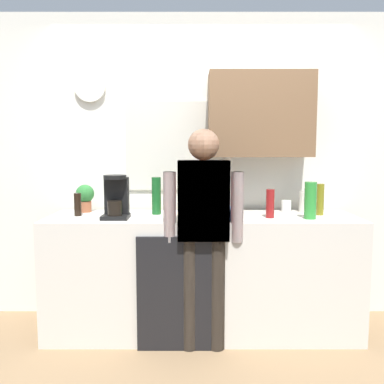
{
  "coord_description": "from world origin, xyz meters",
  "views": [
    {
      "loc": [
        -0.08,
        -2.85,
        1.46
      ],
      "look_at": [
        -0.09,
        0.25,
        1.13
      ],
      "focal_mm": 37.94,
      "sensor_mm": 36.0,
      "label": 1
    }
  ],
  "objects": [
    {
      "name": "dish_soap",
      "position": [
        -0.25,
        0.43,
        1.01
      ],
      "size": [
        0.06,
        0.06,
        0.18
      ],
      "color": "yellow",
      "rests_on": "kitchen_counter"
    },
    {
      "name": "person_guest",
      "position": [
        0.0,
        0.0,
        0.95
      ],
      "size": [
        0.57,
        0.22,
        1.6
      ],
      "rotation": [
        0.0,
        0.0,
        3.39
      ],
      "color": "brown",
      "rests_on": "ground_plane"
    },
    {
      "name": "dishwasher_panel",
      "position": [
        -0.2,
        -0.03,
        0.42
      ],
      "size": [
        0.56,
        0.02,
        0.84
      ],
      "primitive_type": "cube",
      "color": "black",
      "rests_on": "ground_plane"
    },
    {
      "name": "coffee_maker",
      "position": [
        -0.66,
        0.21,
        1.08
      ],
      "size": [
        0.2,
        0.2,
        0.33
      ],
      "color": "black",
      "rests_on": "kitchen_counter"
    },
    {
      "name": "mixing_bowl",
      "position": [
        0.18,
        0.17,
        0.98
      ],
      "size": [
        0.22,
        0.22,
        0.08
      ],
      "primitive_type": "cylinder",
      "color": "#4C72A5",
      "rests_on": "kitchen_counter"
    },
    {
      "name": "bottle_dark_sauce",
      "position": [
        -0.98,
        0.31,
        1.03
      ],
      "size": [
        0.06,
        0.06,
        0.18
      ],
      "primitive_type": "cylinder",
      "color": "black",
      "rests_on": "kitchen_counter"
    },
    {
      "name": "potted_plant",
      "position": [
        -0.97,
        0.5,
        1.07
      ],
      "size": [
        0.15,
        0.15,
        0.23
      ],
      "color": "#9E5638",
      "rests_on": "kitchen_counter"
    },
    {
      "name": "bottle_amber_beer",
      "position": [
        0.05,
        0.43,
        1.05
      ],
      "size": [
        0.06,
        0.06,
        0.23
      ],
      "primitive_type": "cylinder",
      "color": "brown",
      "rests_on": "kitchen_counter"
    },
    {
      "name": "bottle_green_wine",
      "position": [
        -0.37,
        0.39,
        1.09
      ],
      "size": [
        0.07,
        0.07,
        0.3
      ],
      "primitive_type": "cylinder",
      "color": "#195923",
      "rests_on": "kitchen_counter"
    },
    {
      "name": "ground_plane",
      "position": [
        0.0,
        0.0,
        0.0
      ],
      "size": [
        8.0,
        8.0,
        0.0
      ],
      "primitive_type": "plane",
      "color": "#8C6D4C"
    },
    {
      "name": "bottle_clear_soda",
      "position": [
        0.81,
        0.18,
        1.08
      ],
      "size": [
        0.09,
        0.09,
        0.28
      ],
      "primitive_type": "cylinder",
      "color": "#2D8C33",
      "rests_on": "kitchen_counter"
    },
    {
      "name": "person_at_sink",
      "position": [
        0.0,
        0.0,
        0.95
      ],
      "size": [
        0.57,
        0.22,
        1.6
      ],
      "rotation": [
        0.0,
        0.0,
        -0.12
      ],
      "color": "brown",
      "rests_on": "ground_plane"
    },
    {
      "name": "cup_white_mug",
      "position": [
        0.71,
        0.51,
        0.98
      ],
      "size": [
        0.08,
        0.08,
        0.1
      ],
      "primitive_type": "cylinder",
      "color": "white",
      "rests_on": "kitchen_counter"
    },
    {
      "name": "bottle_olive_oil",
      "position": [
        0.94,
        0.35,
        1.06
      ],
      "size": [
        0.06,
        0.06,
        0.25
      ],
      "primitive_type": "cylinder",
      "color": "olive",
      "rests_on": "kitchen_counter"
    },
    {
      "name": "storage_canister",
      "position": [
        0.88,
        0.51,
        1.02
      ],
      "size": [
        0.14,
        0.14,
        0.17
      ],
      "primitive_type": "cylinder",
      "color": "silver",
      "rests_on": "kitchen_counter"
    },
    {
      "name": "kitchen_counter",
      "position": [
        0.0,
        0.3,
        0.47
      ],
      "size": [
        2.41,
        0.64,
        0.94
      ],
      "primitive_type": "cube",
      "color": "beige",
      "rests_on": "ground_plane"
    },
    {
      "name": "back_wall_assembly",
      "position": [
        0.06,
        0.7,
        1.37
      ],
      "size": [
        4.01,
        0.42,
        2.6
      ],
      "color": "silver",
      "rests_on": "ground_plane"
    },
    {
      "name": "bottle_red_vinegar",
      "position": [
        0.52,
        0.22,
        1.05
      ],
      "size": [
        0.06,
        0.06,
        0.22
      ],
      "primitive_type": "cylinder",
      "color": "maroon",
      "rests_on": "kitchen_counter"
    }
  ]
}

